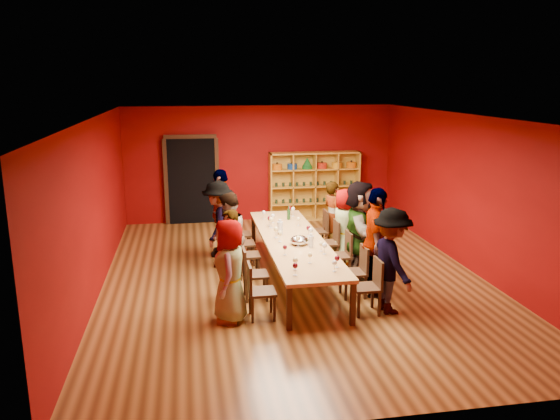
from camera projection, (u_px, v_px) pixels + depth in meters
The scene contains 48 objects.
room_shell at pixel (294, 200), 9.97m from camera, with size 7.10×9.10×3.04m.
tasting_table at pixel (294, 242), 10.16m from camera, with size 1.10×4.50×0.75m.
doorway at pixel (192, 180), 14.01m from camera, with size 1.40×0.17×2.30m.
shelving_unit at pixel (314, 183), 14.46m from camera, with size 2.40×0.40×1.80m.
chair_person_left_0 at pixel (257, 288), 8.46m from camera, with size 0.42×0.42×0.89m.
person_left_0 at pixel (230, 271), 8.32m from camera, with size 0.79×0.43×1.61m, color #4F4F55.
chair_person_left_1 at pixel (251, 271), 9.21m from camera, with size 0.42×0.42×0.89m.
person_left_1 at pixel (230, 256), 9.09m from camera, with size 0.57×0.42×1.57m, color white.
chair_person_left_2 at pixel (244, 252), 10.22m from camera, with size 0.42×0.42×0.89m.
person_left_2 at pixel (229, 236), 10.10m from camera, with size 0.80×0.44×1.64m, color #525357.
chair_person_left_3 at pixel (240, 241), 10.95m from camera, with size 0.42×0.42×0.89m.
person_left_3 at pixel (219, 224), 10.80m from camera, with size 1.11×0.46×1.72m, color #4D4D52.
chair_person_left_4 at pixel (237, 231), 11.61m from camera, with size 0.42×0.42×0.89m.
person_left_4 at pixel (222, 212), 11.46m from camera, with size 1.09×0.49×1.85m, color silver.
chair_person_right_0 at pixel (371, 283), 8.66m from camera, with size 0.42×0.42×0.89m.
person_right_0 at pixel (391, 261), 8.63m from camera, with size 1.10×0.46×1.71m, color #C68490.
chair_person_right_1 at pixel (358, 269), 9.33m from camera, with size 0.42×0.42×0.89m.
person_right_1 at pixel (376, 242), 9.28m from camera, with size 1.11×0.51×1.90m, color #46464A.
chair_person_right_2 at pixel (343, 252), 10.21m from camera, with size 0.42×0.42×0.89m.
person_right_2 at pixel (359, 230), 10.16m from camera, with size 1.71×0.49×1.85m, color #525358.
chair_person_right_3 at pixel (331, 240), 11.01m from camera, with size 0.42×0.42×0.89m.
person_right_3 at pixel (344, 226), 10.99m from camera, with size 0.75×0.41×1.53m, color #131736.
chair_person_right_4 at pixel (321, 228), 11.86m from camera, with size 0.42×0.42×0.89m.
person_right_4 at pixel (333, 216), 11.84m from camera, with size 0.56×0.41×1.52m, color #D28C8F.
wine_glass_0 at pixel (285, 248), 9.21m from camera, with size 0.07×0.07×0.18m.
wine_glass_1 at pixel (289, 209), 11.90m from camera, with size 0.08×0.08×0.21m.
wine_glass_2 at pixel (298, 219), 11.06m from camera, with size 0.07×0.07×0.18m.
wine_glass_3 at pixel (295, 266), 8.24m from camera, with size 0.08×0.08×0.21m.
wine_glass_4 at pixel (321, 244), 9.41m from camera, with size 0.07×0.07×0.18m.
wine_glass_5 at pixel (310, 255), 8.80m from camera, with size 0.07×0.07×0.18m.
wine_glass_6 at pixel (270, 219), 11.02m from camera, with size 0.09×0.09×0.21m.
wine_glass_7 at pixel (308, 229), 10.32m from camera, with size 0.08×0.08×0.21m.
wine_glass_8 at pixel (293, 210), 11.83m from camera, with size 0.08×0.08×0.21m.
wine_glass_9 at pixel (334, 263), 8.42m from camera, with size 0.08×0.08×0.19m.
wine_glass_10 at pixel (325, 246), 9.25m from camera, with size 0.08×0.08×0.21m.
wine_glass_11 at pixel (273, 216), 11.29m from camera, with size 0.08×0.08×0.19m.
wine_glass_12 at pixel (264, 213), 11.60m from camera, with size 0.07×0.07×0.18m.
wine_glass_13 at pixel (295, 261), 8.49m from camera, with size 0.08×0.08×0.21m.
wine_glass_14 at pixel (298, 239), 9.68m from camera, with size 0.08×0.08×0.20m.
wine_glass_15 at pixel (280, 234), 9.96m from camera, with size 0.09×0.09×0.21m.
wine_glass_16 at pixel (311, 231), 10.16m from camera, with size 0.09×0.09×0.21m.
wine_glass_17 at pixel (276, 230), 10.21m from camera, with size 0.09×0.09×0.22m.
wine_glass_18 at pixel (271, 220), 10.91m from camera, with size 0.09×0.09×0.22m.
wine_glass_19 at pixel (337, 259), 8.59m from camera, with size 0.08×0.08×0.20m.
spittoon_bowl at pixel (299, 240), 9.81m from camera, with size 0.33×0.33×0.18m, color silver.
carafe_a at pixel (280, 228), 10.46m from camera, with size 0.11×0.11×0.29m.
carafe_b at pixel (311, 241), 9.65m from camera, with size 0.10×0.10×0.25m.
wine_bottle at pixel (289, 214), 11.56m from camera, with size 0.08×0.08×0.29m.
Camera 1 is at (-1.90, -9.56, 3.65)m, focal length 35.00 mm.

